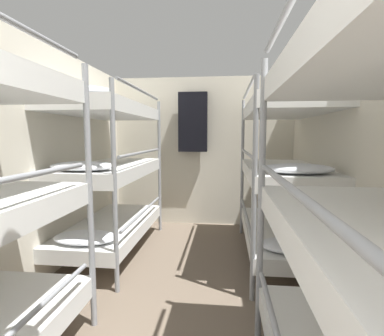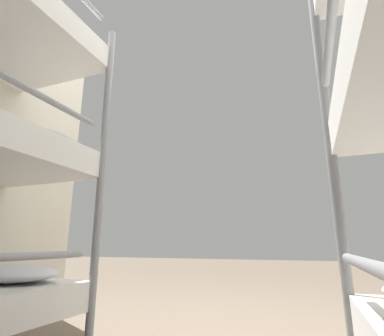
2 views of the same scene
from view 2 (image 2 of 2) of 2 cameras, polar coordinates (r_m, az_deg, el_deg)
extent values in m
cylinder|color=gray|center=(1.44, 24.97, 2.81)|extent=(0.04, 0.04, 1.91)
cylinder|color=gray|center=(1.80, -16.89, -1.20)|extent=(0.04, 0.04, 1.91)
ellipsoid|color=white|center=(1.89, -32.33, -16.55)|extent=(0.63, 0.40, 0.09)
ellipsoid|color=white|center=(1.97, -29.60, 4.23)|extent=(0.63, 0.40, 0.09)
ellipsoid|color=white|center=(2.27, -27.26, 21.40)|extent=(0.63, 0.40, 0.09)
camera|label=1|loc=(1.99, -6.46, 11.09)|focal=28.00mm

